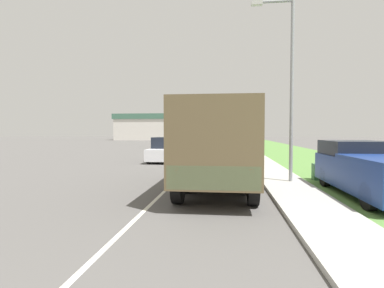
{
  "coord_description": "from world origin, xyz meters",
  "views": [
    {
      "loc": [
        2.17,
        1.05,
        2.1
      ],
      "look_at": [
        0.74,
        13.48,
        1.6
      ],
      "focal_mm": 28.0,
      "sensor_mm": 36.0,
      "label": 1
    }
  ],
  "objects_px": {
    "military_truck": "(217,142)",
    "lamp_post": "(287,73)",
    "pickup_truck": "(371,169)",
    "car_fourth_ahead": "(207,139)",
    "car_second_ahead": "(185,146)",
    "car_farthest_ahead": "(226,138)",
    "car_nearest_ahead": "(165,151)",
    "car_third_ahead": "(198,142)"
  },
  "relations": [
    {
      "from": "military_truck",
      "to": "lamp_post",
      "type": "distance_m",
      "value": 4.12
    },
    {
      "from": "pickup_truck",
      "to": "lamp_post",
      "type": "bearing_deg",
      "value": 138.44
    },
    {
      "from": "military_truck",
      "to": "car_fourth_ahead",
      "type": "bearing_deg",
      "value": 94.22
    },
    {
      "from": "car_second_ahead",
      "to": "pickup_truck",
      "type": "distance_m",
      "value": 23.11
    },
    {
      "from": "military_truck",
      "to": "car_farthest_ahead",
      "type": "xyz_separation_m",
      "value": [
        0.28,
        61.1,
        -1.02
      ]
    },
    {
      "from": "car_second_ahead",
      "to": "lamp_post",
      "type": "xyz_separation_m",
      "value": [
        6.72,
        -19.21,
        3.81
      ]
    },
    {
      "from": "car_second_ahead",
      "to": "car_nearest_ahead",
      "type": "bearing_deg",
      "value": -89.86
    },
    {
      "from": "car_nearest_ahead",
      "to": "lamp_post",
      "type": "xyz_separation_m",
      "value": [
        6.69,
        -8.57,
        3.68
      ]
    },
    {
      "from": "car_nearest_ahead",
      "to": "car_farthest_ahead",
      "type": "bearing_deg",
      "value": 85.21
    },
    {
      "from": "car_second_ahead",
      "to": "pickup_truck",
      "type": "xyz_separation_m",
      "value": [
        9.04,
        -21.26,
        0.25
      ]
    },
    {
      "from": "pickup_truck",
      "to": "lamp_post",
      "type": "xyz_separation_m",
      "value": [
        -2.32,
        2.05,
        3.57
      ]
    },
    {
      "from": "car_second_ahead",
      "to": "car_fourth_ahead",
      "type": "relative_size",
      "value": 1.03
    },
    {
      "from": "car_third_ahead",
      "to": "pickup_truck",
      "type": "relative_size",
      "value": 0.85
    },
    {
      "from": "military_truck",
      "to": "car_third_ahead",
      "type": "height_order",
      "value": "military_truck"
    },
    {
      "from": "car_second_ahead",
      "to": "lamp_post",
      "type": "distance_m",
      "value": 20.7
    },
    {
      "from": "military_truck",
      "to": "car_farthest_ahead",
      "type": "distance_m",
      "value": 61.11
    },
    {
      "from": "military_truck",
      "to": "car_second_ahead",
      "type": "height_order",
      "value": "military_truck"
    },
    {
      "from": "car_farthest_ahead",
      "to": "pickup_truck",
      "type": "xyz_separation_m",
      "value": [
        4.73,
        -61.65,
        0.18
      ]
    },
    {
      "from": "car_second_ahead",
      "to": "car_farthest_ahead",
      "type": "height_order",
      "value": "car_farthest_ahead"
    },
    {
      "from": "military_truck",
      "to": "car_farthest_ahead",
      "type": "bearing_deg",
      "value": 89.73
    },
    {
      "from": "car_second_ahead",
      "to": "car_farthest_ahead",
      "type": "relative_size",
      "value": 1.04
    },
    {
      "from": "car_nearest_ahead",
      "to": "lamp_post",
      "type": "height_order",
      "value": "lamp_post"
    },
    {
      "from": "car_nearest_ahead",
      "to": "car_second_ahead",
      "type": "distance_m",
      "value": 10.64
    },
    {
      "from": "car_second_ahead",
      "to": "military_truck",
      "type": "bearing_deg",
      "value": -79.02
    },
    {
      "from": "car_fourth_ahead",
      "to": "car_nearest_ahead",
      "type": "bearing_deg",
      "value": -90.77
    },
    {
      "from": "car_farthest_ahead",
      "to": "lamp_post",
      "type": "distance_m",
      "value": 59.76
    },
    {
      "from": "car_nearest_ahead",
      "to": "pickup_truck",
      "type": "distance_m",
      "value": 13.93
    },
    {
      "from": "car_nearest_ahead",
      "to": "lamp_post",
      "type": "distance_m",
      "value": 11.48
    },
    {
      "from": "car_farthest_ahead",
      "to": "car_third_ahead",
      "type": "bearing_deg",
      "value": -98.85
    },
    {
      "from": "car_third_ahead",
      "to": "lamp_post",
      "type": "distance_m",
      "value": 33.42
    },
    {
      "from": "car_nearest_ahead",
      "to": "pickup_truck",
      "type": "bearing_deg",
      "value": -49.7
    },
    {
      "from": "pickup_truck",
      "to": "car_fourth_ahead",
      "type": "bearing_deg",
      "value": 100.08
    },
    {
      "from": "car_third_ahead",
      "to": "car_fourth_ahead",
      "type": "height_order",
      "value": "car_fourth_ahead"
    },
    {
      "from": "car_second_ahead",
      "to": "lamp_post",
      "type": "bearing_deg",
      "value": -70.71
    },
    {
      "from": "lamp_post",
      "to": "car_third_ahead",
      "type": "bearing_deg",
      "value": 101.52
    },
    {
      "from": "car_second_ahead",
      "to": "car_fourth_ahead",
      "type": "height_order",
      "value": "car_fourth_ahead"
    },
    {
      "from": "pickup_truck",
      "to": "car_farthest_ahead",
      "type": "bearing_deg",
      "value": 94.39
    },
    {
      "from": "car_second_ahead",
      "to": "car_third_ahead",
      "type": "xyz_separation_m",
      "value": [
        0.09,
        13.32,
        -0.0
      ]
    },
    {
      "from": "car_third_ahead",
      "to": "car_nearest_ahead",
      "type": "bearing_deg",
      "value": -90.15
    },
    {
      "from": "car_nearest_ahead",
      "to": "car_third_ahead",
      "type": "relative_size",
      "value": 0.99
    },
    {
      "from": "military_truck",
      "to": "car_third_ahead",
      "type": "bearing_deg",
      "value": 96.59
    },
    {
      "from": "pickup_truck",
      "to": "car_nearest_ahead",
      "type": "bearing_deg",
      "value": 130.3
    }
  ]
}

